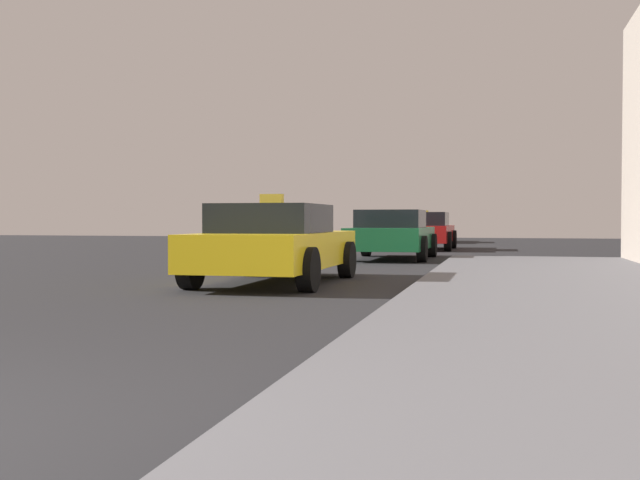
{
  "coord_description": "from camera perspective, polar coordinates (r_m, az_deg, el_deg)",
  "views": [
    {
      "loc": [
        3.19,
        -2.5,
        1.03
      ],
      "look_at": [
        1.79,
        3.25,
        0.87
      ],
      "focal_mm": 42.13,
      "sensor_mm": 36.0,
      "label": 1
    }
  ],
  "objects": [
    {
      "name": "car_yellow",
      "position": [
        12.06,
        -3.45,
        -0.24
      ],
      "size": [
        2.01,
        4.22,
        1.43
      ],
      "color": "yellow",
      "rests_on": "ground_plane"
    },
    {
      "name": "car_red",
      "position": [
        25.76,
        7.88,
        0.71
      ],
      "size": [
        2.03,
        4.11,
        1.27
      ],
      "color": "red",
      "rests_on": "ground_plane"
    },
    {
      "name": "car_green",
      "position": [
        19.45,
        5.48,
        0.44
      ],
      "size": [
        2.05,
        4.12,
        1.27
      ],
      "color": "#196638",
      "rests_on": "ground_plane"
    },
    {
      "name": "car_silver",
      "position": [
        34.12,
        7.94,
        0.93
      ],
      "size": [
        1.96,
        4.59,
        1.43
      ],
      "color": "#B7B7BF",
      "rests_on": "ground_plane"
    }
  ]
}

